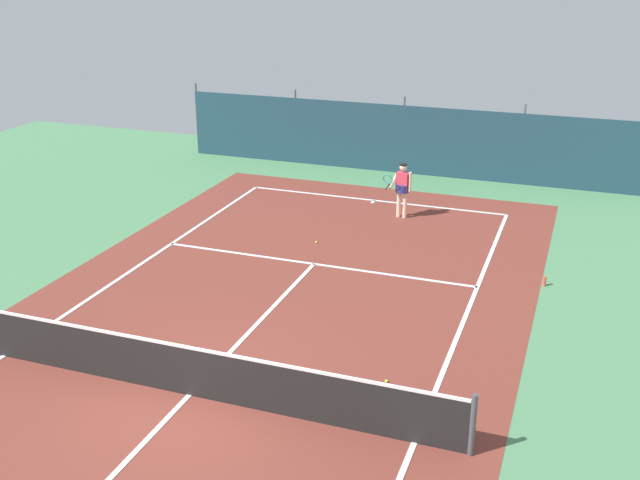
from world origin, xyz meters
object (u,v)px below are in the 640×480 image
(tennis_net, at_px, (188,370))
(tennis_ball_near_player, at_px, (316,242))
(parked_car, at_px, (445,137))
(tennis_ball_midcourt, at_px, (386,381))
(tennis_player, at_px, (402,186))
(water_bottle, at_px, (544,281))

(tennis_net, xyz_separation_m, tennis_ball_near_player, (-0.45, 7.79, -0.48))
(parked_car, bearing_deg, tennis_net, -92.82)
(tennis_net, bearing_deg, tennis_ball_midcourt, 26.58)
(tennis_ball_near_player, distance_m, tennis_ball_midcourt, 7.18)
(tennis_ball_near_player, height_order, tennis_ball_midcourt, same)
(tennis_ball_midcourt, bearing_deg, tennis_player, 102.62)
(tennis_ball_midcourt, bearing_deg, tennis_ball_near_player, 120.56)
(tennis_player, relative_size, parked_car, 0.39)
(tennis_player, bearing_deg, tennis_ball_midcourt, 113.68)
(tennis_net, xyz_separation_m, tennis_ball_midcourt, (3.20, 1.60, -0.48))
(tennis_ball_near_player, xyz_separation_m, tennis_ball_midcourt, (3.65, -6.18, 0.00))
(water_bottle, bearing_deg, parked_car, 113.01)
(tennis_player, relative_size, tennis_ball_midcourt, 24.85)
(tennis_player, relative_size, water_bottle, 6.83)
(tennis_ball_near_player, distance_m, water_bottle, 6.07)
(tennis_ball_midcourt, distance_m, parked_car, 16.32)
(tennis_net, height_order, parked_car, parked_car)
(tennis_player, height_order, tennis_ball_near_player, tennis_player)
(tennis_ball_near_player, relative_size, tennis_ball_midcourt, 1.00)
(water_bottle, bearing_deg, tennis_ball_near_player, 172.88)
(tennis_ball_midcourt, height_order, parked_car, parked_car)
(water_bottle, bearing_deg, tennis_net, -128.41)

